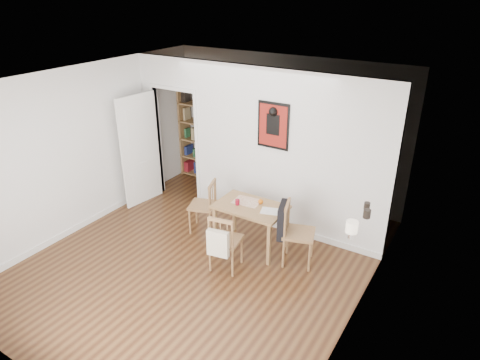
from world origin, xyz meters
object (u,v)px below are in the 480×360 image
Objects in this scene: dining_table at (251,211)px; chair_front at (225,241)px; chair_right at (297,233)px; ceramic_jar_a at (367,214)px; mantel_lamp at (352,228)px; notebook at (270,211)px; red_glass at (237,202)px; ceramic_jar_b at (367,206)px; orange_fruit at (261,201)px; bookshelf at (200,132)px; chair_left at (203,206)px; fireplace at (357,261)px.

chair_front reaches higher than dining_table.
ceramic_jar_a is (0.98, -0.26, 0.72)m from chair_right.
notebook is at bearing 150.46° from mantel_lamp.
red_glass is 0.91× the size of ceramic_jar_b.
dining_table is 1.09× the size of chair_right.
ceramic_jar_b is at bearing -6.78° from orange_fruit.
chair_front is 1.97m from ceramic_jar_a.
mantel_lamp is (1.40, -0.79, 0.58)m from notebook.
chair_right is (0.77, -0.00, -0.13)m from dining_table.
red_glass is at bearing 159.27° from mantel_lamp.
bookshelf is 4.72m from mantel_lamp.
chair_left is at bearing 178.73° from dining_table.
orange_fruit is at bearing -35.00° from bookshelf.
chair_right is at bearing 176.57° from ceramic_jar_b.
ceramic_jar_a is (1.42, -0.26, 0.50)m from notebook.
chair_left is 10.32× the size of red_glass.
mantel_lamp is (-0.00, -0.40, 0.67)m from fireplace.
orange_fruit is at bearing 150.35° from mantel_lamp.
chair_left reaches higher than red_glass.
fireplace reaches higher than chair_right.
bookshelf is at bearing 127.18° from chair_left.
mantel_lamp is at bearing -4.88° from chair_front.
chair_right reaches higher than red_glass.
ceramic_jar_b is at bearing -1.68° from chair_left.
bookshelf is at bearing 147.14° from mantel_lamp.
ceramic_jar_b is (1.36, -0.05, 0.49)m from notebook.
dining_table is at bearing -1.27° from chair_left.
dining_table is 1.18× the size of chair_left.
bookshelf is (-2.20, 2.40, 0.52)m from chair_front.
bookshelf is (-2.99, 1.76, 0.48)m from chair_right.
bookshelf is 1.57× the size of fireplace.
orange_fruit is (0.12, 0.78, 0.30)m from chair_front.
red_glass is at bearing -143.54° from orange_fruit.
ceramic_jar_b is at bearing 98.28° from fireplace.
fireplace is 16.88× the size of orange_fruit.
red_glass is 1.15× the size of orange_fruit.
notebook is (0.24, -0.14, -0.03)m from orange_fruit.
mantel_lamp is at bearing -91.77° from ceramic_jar_a.
dining_table is 0.53× the size of bookshelf.
mantel_lamp is at bearing -17.25° from chair_left.
mantel_lamp is 0.54m from ceramic_jar_a.
red_glass is 0.32× the size of notebook.
notebook is (2.55, -1.76, -0.26)m from bookshelf.
fireplace is (1.74, -0.39, -0.01)m from dining_table.
fireplace is at bearing -15.49° from notebook.
dining_table is at bearing 179.91° from chair_right.
fireplace is at bearing -12.79° from dining_table.
dining_table is 14.01× the size of orange_fruit.
ceramic_jar_b is (-0.05, 0.34, 0.59)m from fireplace.
dining_table is 0.24m from red_glass.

